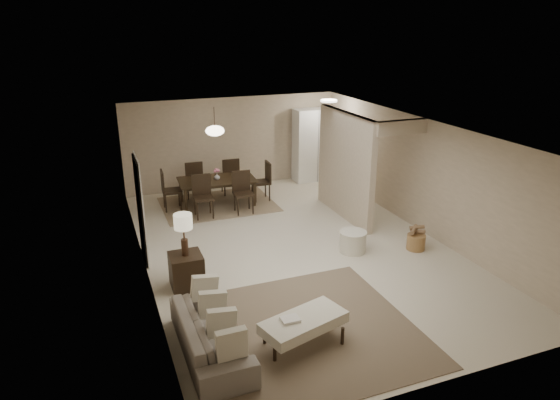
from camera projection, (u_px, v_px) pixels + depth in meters
name	position (u px, v px, depth m)	size (l,w,h in m)	color
floor	(294.00, 247.00, 10.40)	(9.00, 9.00, 0.00)	beige
ceiling	(296.00, 129.00, 9.55)	(9.00, 9.00, 0.00)	white
back_wall	(233.00, 142.00, 13.92)	(6.00, 6.00, 0.00)	tan
left_wall	(141.00, 210.00, 8.95)	(9.00, 9.00, 0.00)	tan
right_wall	(420.00, 175.00, 10.99)	(9.00, 9.00, 0.00)	tan
partition	(345.00, 166.00, 11.68)	(0.15, 2.50, 2.50)	tan
doorway	(140.00, 210.00, 9.57)	(0.04, 0.90, 2.04)	black
pantry_cabinet	(314.00, 145.00, 14.48)	(1.20, 0.55, 2.10)	white
flush_light	(329.00, 101.00, 13.15)	(0.44, 0.44, 0.05)	white
living_rug	(307.00, 330.00, 7.61)	(3.20, 3.20, 0.01)	brown
sofa	(211.00, 335.00, 7.00)	(0.79, 2.03, 0.59)	gray
ottoman_bench	(304.00, 323.00, 7.15)	(1.37, 0.90, 0.45)	beige
side_table	(186.00, 271.00, 8.76)	(0.56, 0.56, 0.61)	black
table_lamp	(183.00, 225.00, 8.47)	(0.32, 0.32, 0.76)	#422B1C
round_pouf	(353.00, 242.00, 10.14)	(0.56, 0.56, 0.43)	beige
wicker_basket	(416.00, 242.00, 10.25)	(0.38, 0.38, 0.32)	olive
dining_rug	(218.00, 204.00, 12.80)	(2.80, 2.10, 0.01)	brown
dining_table	(218.00, 192.00, 12.69)	(1.91, 1.07, 0.67)	black
dining_chairs	(217.00, 186.00, 12.63)	(2.76, 2.05, 1.02)	black
vase	(217.00, 177.00, 12.55)	(0.15, 0.15, 0.15)	silver
yellow_mat	(344.00, 195.00, 13.47)	(1.00, 0.61, 0.01)	yellow
pendant_light	(215.00, 131.00, 12.15)	(0.46, 0.46, 0.71)	#422B1C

